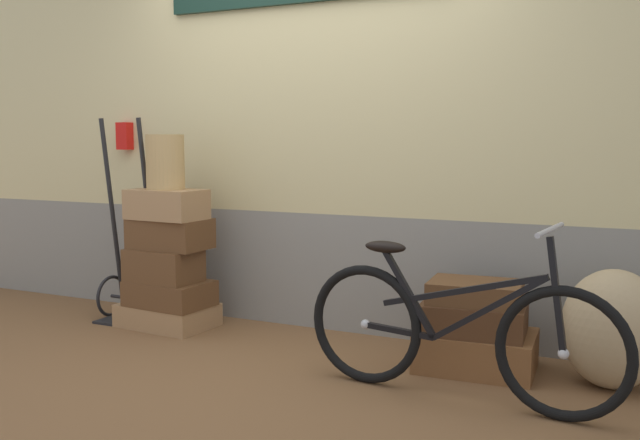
{
  "coord_description": "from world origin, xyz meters",
  "views": [
    {
      "loc": [
        2.01,
        -3.36,
        1.24
      ],
      "look_at": [
        0.29,
        0.23,
        0.79
      ],
      "focal_mm": 39.28,
      "sensor_mm": 36.0,
      "label": 1
    }
  ],
  "objects_px": {
    "suitcase_6": "(474,318)",
    "bicycle": "(456,333)",
    "luggage_trolley": "(130,274)",
    "burlap_sack": "(613,329)",
    "wicker_basket": "(165,162)",
    "suitcase_2": "(164,265)",
    "suitcase_3": "(170,234)",
    "suitcase_5": "(476,351)",
    "suitcase_4": "(167,204)",
    "suitcase_0": "(168,315)",
    "suitcase_7": "(475,292)",
    "suitcase_1": "(170,293)"
  },
  "relations": [
    {
      "from": "suitcase_1",
      "to": "suitcase_6",
      "type": "height_order",
      "value": "suitcase_6"
    },
    {
      "from": "suitcase_4",
      "to": "bicycle",
      "type": "xyz_separation_m",
      "value": [
        2.07,
        -0.47,
        -0.5
      ]
    },
    {
      "from": "suitcase_1",
      "to": "suitcase_3",
      "type": "distance_m",
      "value": 0.4
    },
    {
      "from": "suitcase_2",
      "to": "suitcase_3",
      "type": "distance_m",
      "value": 0.21
    },
    {
      "from": "suitcase_4",
      "to": "suitcase_3",
      "type": "bearing_deg",
      "value": 87.95
    },
    {
      "from": "suitcase_2",
      "to": "suitcase_1",
      "type": "bearing_deg",
      "value": 45.17
    },
    {
      "from": "suitcase_0",
      "to": "suitcase_4",
      "type": "xyz_separation_m",
      "value": [
        0.04,
        -0.03,
        0.76
      ]
    },
    {
      "from": "suitcase_1",
      "to": "suitcase_2",
      "type": "distance_m",
      "value": 0.19
    },
    {
      "from": "wicker_basket",
      "to": "luggage_trolley",
      "type": "bearing_deg",
      "value": 171.46
    },
    {
      "from": "suitcase_7",
      "to": "burlap_sack",
      "type": "bearing_deg",
      "value": -3.12
    },
    {
      "from": "bicycle",
      "to": "suitcase_7",
      "type": "bearing_deg",
      "value": 92.71
    },
    {
      "from": "luggage_trolley",
      "to": "suitcase_0",
      "type": "bearing_deg",
      "value": -4.83
    },
    {
      "from": "luggage_trolley",
      "to": "suitcase_6",
      "type": "bearing_deg",
      "value": -0.94
    },
    {
      "from": "suitcase_0",
      "to": "wicker_basket",
      "type": "relative_size",
      "value": 1.71
    },
    {
      "from": "suitcase_1",
      "to": "bicycle",
      "type": "bearing_deg",
      "value": -8.6
    },
    {
      "from": "bicycle",
      "to": "suitcase_3",
      "type": "bearing_deg",
      "value": 166.46
    },
    {
      "from": "suitcase_0",
      "to": "suitcase_2",
      "type": "xyz_separation_m",
      "value": [
        0.02,
        -0.05,
        0.35
      ]
    },
    {
      "from": "burlap_sack",
      "to": "bicycle",
      "type": "xyz_separation_m",
      "value": [
        -0.67,
        -0.51,
        0.03
      ]
    },
    {
      "from": "wicker_basket",
      "to": "burlap_sack",
      "type": "bearing_deg",
      "value": 0.66
    },
    {
      "from": "suitcase_2",
      "to": "suitcase_4",
      "type": "height_order",
      "value": "suitcase_4"
    },
    {
      "from": "suitcase_3",
      "to": "suitcase_6",
      "type": "xyz_separation_m",
      "value": [
        2.03,
        -0.01,
        -0.34
      ]
    },
    {
      "from": "suitcase_1",
      "to": "burlap_sack",
      "type": "bearing_deg",
      "value": 5.05
    },
    {
      "from": "suitcase_1",
      "to": "suitcase_5",
      "type": "distance_m",
      "value": 2.05
    },
    {
      "from": "suitcase_6",
      "to": "bicycle",
      "type": "bearing_deg",
      "value": -91.74
    },
    {
      "from": "suitcase_6",
      "to": "suitcase_2",
      "type": "bearing_deg",
      "value": 176.01
    },
    {
      "from": "burlap_sack",
      "to": "suitcase_0",
      "type": "bearing_deg",
      "value": -179.9
    },
    {
      "from": "wicker_basket",
      "to": "luggage_trolley",
      "type": "height_order",
      "value": "luggage_trolley"
    },
    {
      "from": "bicycle",
      "to": "luggage_trolley",
      "type": "bearing_deg",
      "value": 167.75
    },
    {
      "from": "suitcase_7",
      "to": "luggage_trolley",
      "type": "relative_size",
      "value": 0.35
    },
    {
      "from": "suitcase_0",
      "to": "suitcase_3",
      "type": "relative_size",
      "value": 1.23
    },
    {
      "from": "suitcase_5",
      "to": "wicker_basket",
      "type": "distance_m",
      "value": 2.29
    },
    {
      "from": "suitcase_4",
      "to": "bicycle",
      "type": "height_order",
      "value": "suitcase_4"
    },
    {
      "from": "suitcase_2",
      "to": "suitcase_7",
      "type": "relative_size",
      "value": 0.96
    },
    {
      "from": "suitcase_6",
      "to": "luggage_trolley",
      "type": "bearing_deg",
      "value": 173.99
    },
    {
      "from": "suitcase_0",
      "to": "wicker_basket",
      "type": "xyz_separation_m",
      "value": [
        0.03,
        -0.03,
        1.03
      ]
    },
    {
      "from": "suitcase_6",
      "to": "suitcase_1",
      "type": "bearing_deg",
      "value": 175.35
    },
    {
      "from": "suitcase_4",
      "to": "wicker_basket",
      "type": "distance_m",
      "value": 0.28
    },
    {
      "from": "suitcase_5",
      "to": "burlap_sack",
      "type": "xyz_separation_m",
      "value": [
        0.69,
        0.0,
        0.2
      ]
    },
    {
      "from": "suitcase_0",
      "to": "suitcase_2",
      "type": "distance_m",
      "value": 0.35
    },
    {
      "from": "suitcase_6",
      "to": "burlap_sack",
      "type": "distance_m",
      "value": 0.7
    },
    {
      "from": "suitcase_6",
      "to": "wicker_basket",
      "type": "height_order",
      "value": "wicker_basket"
    },
    {
      "from": "suitcase_5",
      "to": "suitcase_7",
      "type": "bearing_deg",
      "value": -122.36
    },
    {
      "from": "suitcase_6",
      "to": "wicker_basket",
      "type": "bearing_deg",
      "value": 175.38
    },
    {
      "from": "suitcase_0",
      "to": "bicycle",
      "type": "height_order",
      "value": "bicycle"
    },
    {
      "from": "suitcase_2",
      "to": "wicker_basket",
      "type": "xyz_separation_m",
      "value": [
        0.02,
        0.02,
        0.68
      ]
    },
    {
      "from": "suitcase_3",
      "to": "luggage_trolley",
      "type": "height_order",
      "value": "luggage_trolley"
    },
    {
      "from": "suitcase_4",
      "to": "suitcase_7",
      "type": "bearing_deg",
      "value": 3.39
    },
    {
      "from": "suitcase_0",
      "to": "suitcase_7",
      "type": "height_order",
      "value": "suitcase_7"
    },
    {
      "from": "suitcase_6",
      "to": "suitcase_3",
      "type": "bearing_deg",
      "value": 174.76
    },
    {
      "from": "suitcase_3",
      "to": "luggage_trolley",
      "type": "distance_m",
      "value": 0.49
    }
  ]
}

